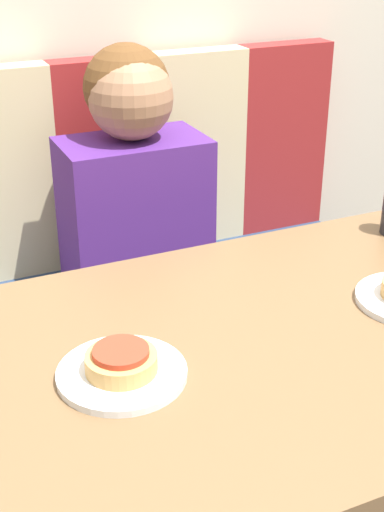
% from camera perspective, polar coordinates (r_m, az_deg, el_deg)
% --- Properties ---
extents(booth_seat, '(1.38, 0.54, 0.49)m').
position_cam_1_polar(booth_seat, '(2.01, -4.11, -8.75)').
color(booth_seat, navy).
rests_on(booth_seat, ground_plane).
extents(booth_backrest, '(1.38, 0.08, 0.56)m').
position_cam_1_polar(booth_backrest, '(1.97, -6.97, 7.43)').
color(booth_backrest, maroon).
rests_on(booth_backrest, booth_seat).
extents(dining_table, '(1.09, 0.74, 0.75)m').
position_cam_1_polar(dining_table, '(1.26, 6.58, -9.81)').
color(dining_table, brown).
rests_on(dining_table, ground_plane).
extents(person, '(0.35, 0.23, 0.63)m').
position_cam_1_polar(person, '(1.76, -4.74, 6.47)').
color(person, '#4C237A').
rests_on(person, booth_seat).
extents(plate_left, '(0.20, 0.20, 0.01)m').
position_cam_1_polar(plate_left, '(1.10, -5.63, -9.32)').
color(plate_left, white).
rests_on(plate_left, dining_table).
extents(pizza_left, '(0.11, 0.11, 0.04)m').
position_cam_1_polar(pizza_left, '(1.09, -5.68, -8.33)').
color(pizza_left, tan).
rests_on(pizza_left, plate_left).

